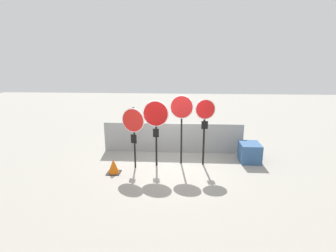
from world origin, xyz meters
TOP-DOWN VIEW (x-y plane):
  - ground_plane at (0.00, 0.00)m, footprint 40.00×40.00m
  - fence_back at (0.00, 1.41)m, footprint 5.47×0.12m
  - stop_sign_0 at (-1.22, -0.31)m, footprint 0.77×0.27m
  - stop_sign_1 at (-0.50, -0.10)m, footprint 0.87×0.15m
  - stop_sign_2 at (0.35, 0.15)m, footprint 0.80×0.13m
  - stop_sign_3 at (1.13, 0.12)m, footprint 0.68×0.17m
  - traffic_cone_0 at (-1.83, -0.75)m, footprint 0.43×0.43m
  - storage_crate at (2.82, 0.58)m, footprint 0.71×0.85m

SIDE VIEW (x-z plane):
  - ground_plane at x=0.00m, z-range 0.00..0.00m
  - traffic_cone_0 at x=-1.83m, z-range 0.00..0.47m
  - storage_crate at x=2.82m, z-range 0.00..0.68m
  - fence_back at x=0.00m, z-range 0.00..1.17m
  - stop_sign_0 at x=-1.22m, z-range 0.48..2.58m
  - stop_sign_1 at x=-0.50m, z-range 0.52..2.82m
  - stop_sign_3 at x=1.13m, z-range 0.53..2.86m
  - stop_sign_2 at x=0.35m, z-range 0.62..3.07m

